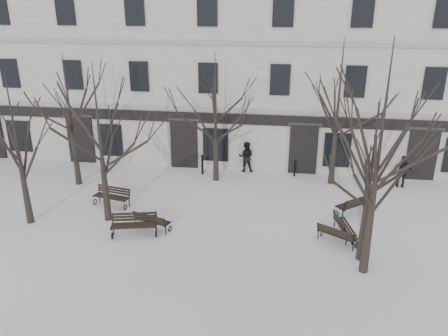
% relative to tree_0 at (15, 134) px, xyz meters
% --- Properties ---
extents(ground, '(100.00, 100.00, 0.00)m').
position_rel_tree_0_xyz_m(ground, '(8.89, -0.04, -4.20)').
color(ground, white).
rests_on(ground, ground).
extents(building, '(40.40, 10.20, 11.40)m').
position_rel_tree_0_xyz_m(building, '(8.89, 12.92, 1.32)').
color(building, beige).
rests_on(building, ground).
extents(tree_0, '(4.70, 4.70, 6.71)m').
position_rel_tree_0_xyz_m(tree_0, '(0.00, 0.00, 0.00)').
color(tree_0, black).
rests_on(tree_0, ground).
extents(tree_1, '(5.01, 5.01, 7.15)m').
position_rel_tree_0_xyz_m(tree_1, '(3.41, 0.76, 0.27)').
color(tree_1, black).
rests_on(tree_1, ground).
extents(tree_2, '(5.92, 5.92, 8.46)m').
position_rel_tree_0_xyz_m(tree_2, '(14.44, -1.85, 1.09)').
color(tree_2, black).
rests_on(tree_2, ground).
extents(tree_3, '(4.48, 4.48, 6.40)m').
position_rel_tree_0_xyz_m(tree_3, '(14.44, -1.00, -0.20)').
color(tree_3, black).
rests_on(tree_3, ground).
extents(tree_4, '(4.97, 4.97, 7.10)m').
position_rel_tree_0_xyz_m(tree_4, '(0.18, 4.53, 0.24)').
color(tree_4, black).
rests_on(tree_4, ground).
extents(tree_5, '(4.95, 4.95, 7.07)m').
position_rel_tree_0_xyz_m(tree_5, '(7.58, 6.15, 0.22)').
color(tree_5, black).
rests_on(tree_5, ground).
extents(tree_6, '(5.44, 5.44, 7.78)m').
position_rel_tree_0_xyz_m(tree_6, '(13.95, 6.58, 0.67)').
color(tree_6, black).
rests_on(tree_6, ground).
extents(bench_0, '(2.04, 1.12, 0.98)m').
position_rel_tree_0_xyz_m(bench_0, '(5.10, -0.46, -3.66)').
color(bench_0, black).
rests_on(bench_0, ground).
extents(bench_1, '(1.76, 1.09, 0.84)m').
position_rel_tree_0_xyz_m(bench_1, '(5.70, 0.10, -3.74)').
color(bench_1, black).
rests_on(bench_1, ground).
extents(bench_2, '(1.68, 1.34, 0.82)m').
position_rel_tree_0_xyz_m(bench_2, '(13.62, 0.00, -3.75)').
color(bench_2, black).
rests_on(bench_2, ground).
extents(bench_3, '(1.91, 1.03, 0.92)m').
position_rel_tree_0_xyz_m(bench_3, '(3.05, 2.23, -3.69)').
color(bench_3, black).
rests_on(bench_3, ground).
extents(bench_4, '(1.96, 1.77, 1.00)m').
position_rel_tree_0_xyz_m(bench_4, '(14.76, 2.92, -3.65)').
color(bench_4, black).
rests_on(bench_4, ground).
extents(bench_5, '(0.94, 1.78, 0.86)m').
position_rel_tree_0_xyz_m(bench_5, '(13.96, 0.75, -3.73)').
color(bench_5, black).
rests_on(bench_5, ground).
extents(bollard_a, '(0.15, 0.15, 1.19)m').
position_rel_tree_0_xyz_m(bollard_a, '(6.66, 6.92, -3.56)').
color(bollard_a, black).
rests_on(bollard_a, ground).
extents(bollard_b, '(0.13, 0.13, 0.97)m').
position_rel_tree_0_xyz_m(bollard_b, '(11.95, 7.29, -3.67)').
color(bollard_b, black).
rests_on(bollard_b, ground).
extents(pedestrian_b, '(0.90, 0.71, 1.82)m').
position_rel_tree_0_xyz_m(pedestrian_b, '(9.11, 7.73, -4.20)').
color(pedestrian_b, black).
rests_on(pedestrian_b, ground).
extents(pedestrian_c, '(1.10, 0.60, 1.78)m').
position_rel_tree_0_xyz_m(pedestrian_c, '(17.63, 6.58, -4.20)').
color(pedestrian_c, black).
rests_on(pedestrian_c, ground).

